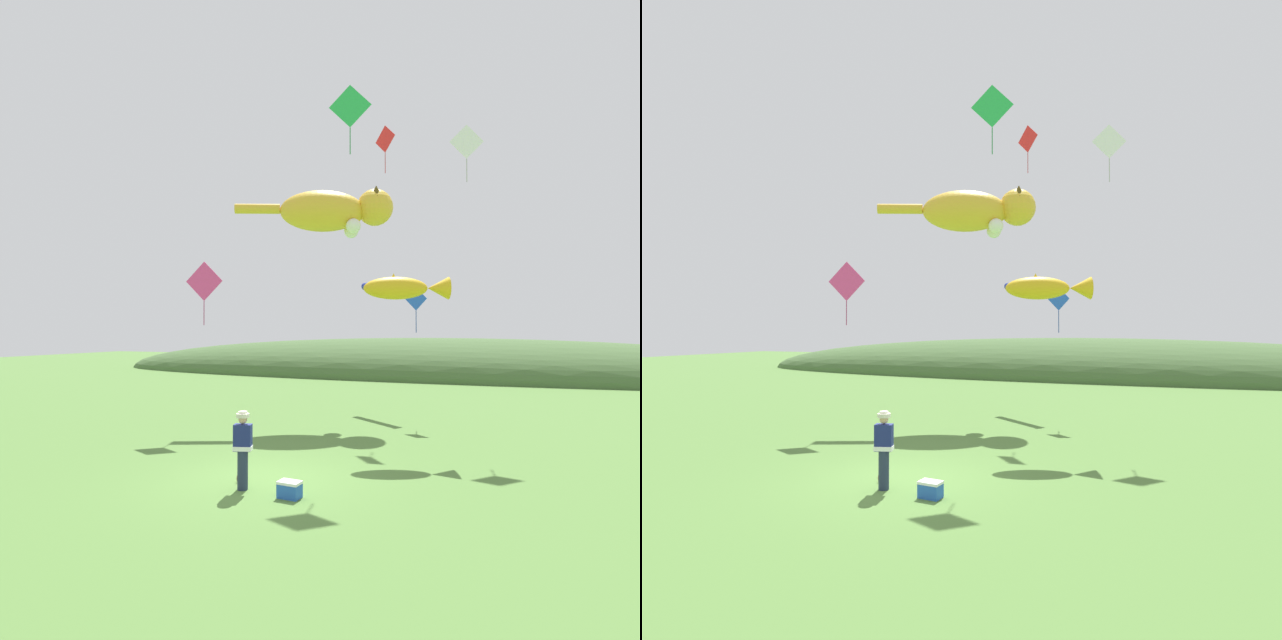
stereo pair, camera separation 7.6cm
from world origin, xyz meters
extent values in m
plane|color=#517A38|center=(0.00, 0.00, 0.00)|extent=(120.00, 120.00, 0.00)
ellipsoid|color=#426033|center=(0.00, 30.26, 0.00)|extent=(59.99, 13.10, 6.11)
cylinder|color=#232D47|center=(-0.07, -0.78, 0.44)|extent=(0.24, 0.24, 0.88)
cube|color=navy|center=(-0.07, -0.78, 1.18)|extent=(0.45, 0.34, 0.60)
cube|color=white|center=(-0.07, -0.78, 0.94)|extent=(0.48, 0.37, 0.10)
sphere|color=tan|center=(-0.07, -0.78, 1.59)|extent=(0.20, 0.20, 0.20)
cylinder|color=beige|center=(-0.07, -0.78, 1.68)|extent=(0.30, 0.30, 0.09)
cylinder|color=beige|center=(-0.07, -0.78, 1.74)|extent=(0.20, 0.20, 0.07)
cylinder|color=olive|center=(-0.37, -0.28, 0.10)|extent=(0.15, 0.15, 0.15)
cylinder|color=brown|center=(-0.45, -0.28, 0.10)|extent=(0.02, 0.20, 0.20)
cylinder|color=brown|center=(-0.30, -0.28, 0.10)|extent=(0.02, 0.20, 0.20)
cube|color=blue|center=(1.16, -0.91, 0.15)|extent=(0.51, 0.36, 0.30)
cube|color=white|center=(1.16, -0.91, 0.33)|extent=(0.52, 0.37, 0.06)
ellipsoid|color=gold|center=(-2.00, 9.56, 8.87)|extent=(4.20, 3.23, 1.78)
ellipsoid|color=white|center=(-1.83, 9.63, 8.55)|extent=(2.66, 1.92, 0.98)
sphere|color=gold|center=(0.14, 10.43, 9.05)|extent=(1.60, 1.60, 1.60)
cone|color=#503E10|center=(-0.03, 10.84, 9.63)|extent=(0.74, 0.74, 0.53)
cone|color=#503E10|center=(0.31, 10.02, 9.63)|extent=(0.74, 0.74, 0.53)
sphere|color=white|center=(-0.99, 10.55, 8.11)|extent=(0.64, 0.64, 0.64)
sphere|color=white|center=(-0.58, 9.55, 8.11)|extent=(0.64, 0.64, 0.64)
cylinder|color=gold|center=(-4.64, 8.48, 8.96)|extent=(1.98, 1.14, 0.43)
ellipsoid|color=gold|center=(2.29, 4.66, 4.96)|extent=(2.16, 1.45, 0.71)
cone|color=gold|center=(3.54, 5.15, 4.96)|extent=(0.87, 0.90, 0.71)
cone|color=gold|center=(2.24, 4.64, 5.26)|extent=(0.43, 0.43, 0.33)
sphere|color=black|center=(1.59, 4.65, 5.02)|extent=(0.17, 0.17, 0.17)
cylinder|color=#2633A5|center=(0.01, 12.09, 5.81)|extent=(2.35, 1.99, 0.36)
torus|color=white|center=(1.07, 11.24, 5.81)|extent=(0.32, 0.38, 0.44)
cube|color=#E53F8C|center=(-4.92, 4.87, 5.45)|extent=(1.45, 0.21, 1.46)
cylinder|color=black|center=(-4.92, 4.88, 5.45)|extent=(0.97, 0.15, 0.02)
cube|color=#A02C62|center=(-4.92, 4.87, 4.27)|extent=(0.03, 0.01, 0.90)
cube|color=green|center=(0.75, 4.82, 11.07)|extent=(1.40, 0.27, 1.42)
cylinder|color=black|center=(0.75, 4.84, 11.07)|extent=(0.94, 0.18, 0.02)
cube|color=#1A7C35|center=(0.75, 4.82, 9.90)|extent=(0.03, 0.01, 0.90)
cube|color=white|center=(4.17, 8.71, 10.81)|extent=(1.23, 0.45, 1.30)
cylinder|color=black|center=(4.17, 8.72, 10.81)|extent=(0.83, 0.30, 0.02)
cube|color=#A9A9A9|center=(4.17, 8.71, 9.71)|extent=(0.03, 0.02, 0.90)
cube|color=blue|center=(2.10, 9.47, 4.91)|extent=(0.92, 0.27, 0.95)
cylinder|color=black|center=(2.10, 9.49, 4.91)|extent=(0.62, 0.19, 0.02)
cube|color=#1A3E97|center=(2.10, 9.47, 3.99)|extent=(0.03, 0.02, 0.90)
cube|color=red|center=(0.67, 10.16, 11.92)|extent=(1.01, 0.65, 1.19)
cylinder|color=black|center=(0.67, 10.17, 11.92)|extent=(0.68, 0.44, 0.02)
cube|color=maroon|center=(0.67, 10.16, 10.88)|extent=(0.03, 0.02, 0.90)
camera|label=1|loc=(5.64, -10.81, 3.61)|focal=28.00mm
camera|label=2|loc=(5.71, -10.79, 3.61)|focal=28.00mm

